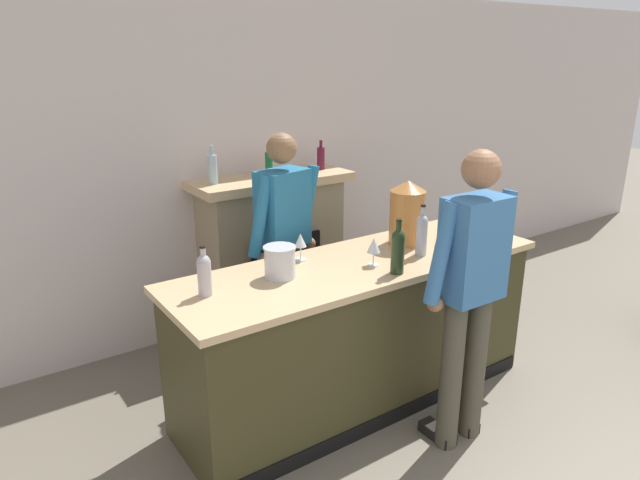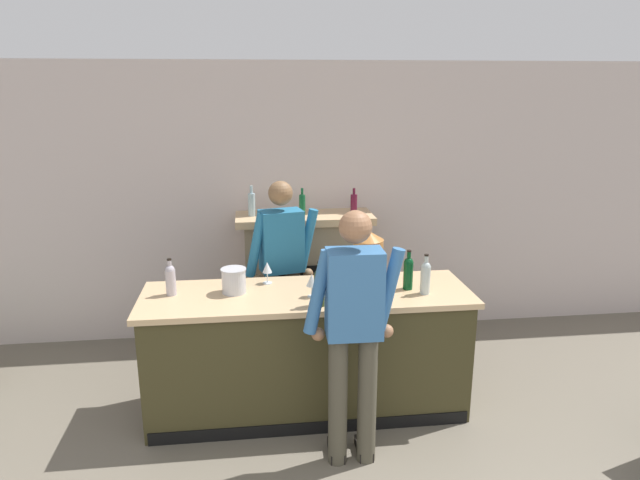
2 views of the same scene
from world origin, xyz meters
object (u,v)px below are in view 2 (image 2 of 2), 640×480
copper_dispenser (368,258)px  ice_bucket_steel (234,281)px  person_customer (354,329)px  wine_bottle_rose_blush (363,277)px  wine_bottle_port_short (171,279)px  fireplace_stone (305,277)px  wine_bottle_burgundy_dark (319,286)px  wine_bottle_cabernet_heavy (425,276)px  wine_bottle_chardonnay_pale (408,272)px  person_bartender (282,269)px  wine_glass_back_row (267,268)px  wine_glass_by_dispenser (312,281)px

copper_dispenser → ice_bucket_steel: bearing=-177.6°
person_customer → ice_bucket_steel: person_customer is taller
wine_bottle_rose_blush → wine_bottle_port_short: bearing=172.0°
fireplace_stone → wine_bottle_burgundy_dark: size_ratio=4.78×
person_customer → fireplace_stone: bearing=93.8°
wine_bottle_rose_blush → wine_bottle_cabernet_heavy: bearing=-1.0°
wine_bottle_rose_blush → wine_bottle_chardonnay_pale: (0.38, 0.11, -0.01)m
person_bartender → wine_bottle_rose_blush: (0.56, -0.81, 0.18)m
wine_bottle_cabernet_heavy → wine_bottle_chardonnay_pale: 0.15m
copper_dispenser → wine_bottle_rose_blush: bearing=-110.3°
copper_dispenser → ice_bucket_steel: 1.05m
wine_bottle_cabernet_heavy → wine_bottle_chardonnay_pale: bearing=131.1°
person_customer → wine_bottle_burgundy_dark: 0.48m
wine_bottle_port_short → wine_bottle_cabernet_heavy: bearing=-6.3°
person_bartender → wine_glass_back_row: person_bartender is taller
wine_bottle_rose_blush → wine_glass_back_row: size_ratio=1.91×
fireplace_stone → person_bartender: (-0.26, -0.62, 0.30)m
wine_bottle_cabernet_heavy → fireplace_stone: bearing=118.5°
wine_glass_by_dispenser → ice_bucket_steel: bearing=164.4°
fireplace_stone → wine_bottle_port_short: (-1.13, -1.22, 0.46)m
copper_dispenser → wine_bottle_chardonnay_pale: bearing=-23.4°
fireplace_stone → ice_bucket_steel: size_ratio=8.34×
person_bartender → wine_bottle_rose_blush: 1.00m
wine_bottle_cabernet_heavy → wine_glass_by_dispenser: wine_bottle_cabernet_heavy is taller
fireplace_stone → wine_glass_back_row: bearing=-110.7°
wine_bottle_burgundy_dark → wine_glass_back_row: size_ratio=1.89×
ice_bucket_steel → wine_bottle_cabernet_heavy: bearing=-7.9°
person_bartender → wine_bottle_port_short: person_bartender is taller
ice_bucket_steel → wine_bottle_chardonnay_pale: size_ratio=0.61×
copper_dispenser → wine_bottle_cabernet_heavy: 0.47m
person_bartender → wine_glass_by_dispenser: bearing=-77.1°
person_customer → wine_bottle_chardonnay_pale: size_ratio=5.70×
wine_bottle_cabernet_heavy → wine_bottle_chardonnay_pale: (-0.10, 0.12, 0.00)m
wine_bottle_rose_blush → person_bartender: bearing=124.5°
wine_bottle_burgundy_dark → person_customer: bearing=-67.2°
wine_glass_by_dispenser → copper_dispenser: bearing=23.8°
ice_bucket_steel → wine_bottle_port_short: 0.47m
wine_bottle_rose_blush → wine_glass_back_row: (-0.70, 0.37, -0.03)m
wine_bottle_rose_blush → wine_bottle_burgundy_dark: 0.37m
fireplace_stone → wine_bottle_burgundy_dark: fireplace_stone is taller
fireplace_stone → person_bartender: size_ratio=0.92×
wine_bottle_cabernet_heavy → wine_bottle_rose_blush: bearing=179.0°
fireplace_stone → wine_bottle_rose_blush: bearing=-78.2°
person_bartender → wine_bottle_chardonnay_pale: bearing=-36.8°
wine_bottle_port_short → person_customer: bearing=-31.3°
person_customer → ice_bucket_steel: size_ratio=9.26×
fireplace_stone → wine_glass_by_dispenser: (-0.08, -1.39, 0.46)m
ice_bucket_steel → wine_glass_back_row: size_ratio=1.09×
wine_bottle_port_short → wine_glass_back_row: wine_bottle_port_short is taller
ice_bucket_steel → wine_glass_by_dispenser: bearing=-15.6°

